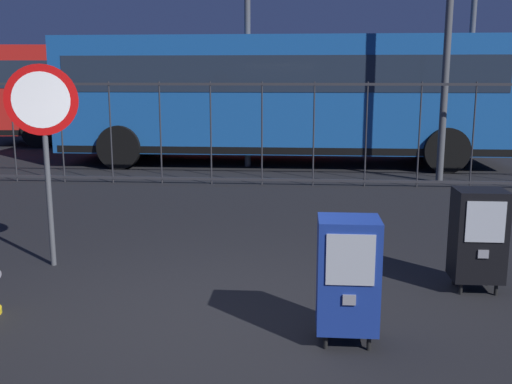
# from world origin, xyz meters

# --- Properties ---
(ground_plane) EXTENTS (60.00, 60.00, 0.00)m
(ground_plane) POSITION_xyz_m (0.00, 0.00, 0.00)
(ground_plane) COLOR black
(newspaper_box_primary) EXTENTS (0.48, 0.42, 1.02)m
(newspaper_box_primary) POSITION_xyz_m (1.15, -0.40, 0.57)
(newspaper_box_primary) COLOR black
(newspaper_box_primary) RESTS_ON ground_plane
(newspaper_box_secondary) EXTENTS (0.48, 0.42, 1.02)m
(newspaper_box_secondary) POSITION_xyz_m (2.51, 0.87, 0.57)
(newspaper_box_secondary) COLOR black
(newspaper_box_secondary) RESTS_ON ground_plane
(stop_sign) EXTENTS (0.71, 0.31, 2.23)m
(stop_sign) POSITION_xyz_m (-2.01, 1.30, 1.60)
(stop_sign) COLOR #4C4F54
(stop_sign) RESTS_ON ground_plane
(fence_barrier) EXTENTS (18.03, 0.04, 2.00)m
(fence_barrier) POSITION_xyz_m (-0.00, 6.51, 1.02)
(fence_barrier) COLOR #2D2D33
(fence_barrier) RESTS_ON ground_plane
(bus_near) EXTENTS (10.50, 2.79, 3.00)m
(bus_near) POSITION_xyz_m (0.28, 9.51, 1.71)
(bus_near) COLOR #19519E
(bus_near) RESTS_ON ground_plane
(bus_far) EXTENTS (10.70, 3.64, 3.00)m
(bus_far) POSITION_xyz_m (-3.49, 13.69, 1.71)
(bus_far) COLOR red
(bus_far) RESTS_ON ground_plane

